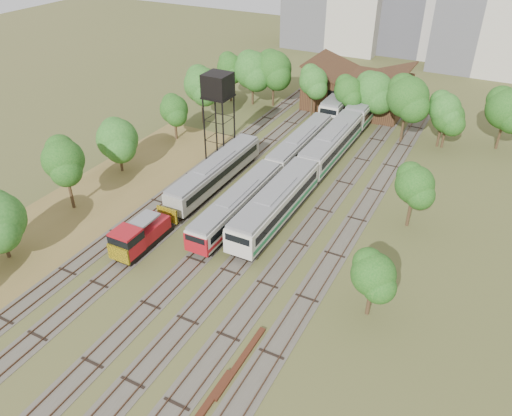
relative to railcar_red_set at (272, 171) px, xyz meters
The scene contains 15 objects.
ground 27.97m from the railcar_red_set, 85.89° to the right, with size 240.00×240.00×0.00m, color #475123.
dry_grass_patch 25.55m from the railcar_red_set, 128.88° to the right, with size 14.00×60.00×0.04m, color brown.
tracks 3.59m from the railcar_red_set, 64.89° to the right, with size 24.60×80.00×0.19m.
railcar_red_set is the anchor object (origin of this frame).
railcar_green_set 10.86m from the railcar_red_set, 68.38° to the left, with size 3.23×52.08×4.00m.
railcar_rear 27.25m from the railcar_red_set, 90.00° to the left, with size 3.18×16.08×3.94m.
shunter_locomotive 19.46m from the railcar_red_set, 107.96° to the right, with size 2.58×8.10×3.37m.
old_grey_coach 7.03m from the railcar_red_set, 148.60° to the right, with size 2.76×18.00×3.41m.
water_tower 13.02m from the railcar_red_set, 160.61° to the left, with size 3.41×3.41×11.77m.
rail_pile_near 33.27m from the railcar_red_set, 72.48° to the right, with size 0.53×7.89×0.26m, color #502616.
rail_pile_far 28.46m from the railcar_red_set, 68.96° to the right, with size 0.49×7.82×0.25m, color #502616.
maintenance_shed 30.17m from the railcar_red_set, 88.10° to the left, with size 16.45×11.55×7.58m.
tree_band_left 20.10m from the railcar_red_set, 154.88° to the right, with size 8.06×63.29×8.89m.
tree_band_far 23.59m from the railcar_red_set, 84.83° to the left, with size 45.06×10.50×9.70m.
tree_band_right 17.85m from the railcar_red_set, 13.23° to the left, with size 4.58×41.69×7.21m.
Camera 1 is at (21.52, -21.47, 31.11)m, focal length 35.00 mm.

